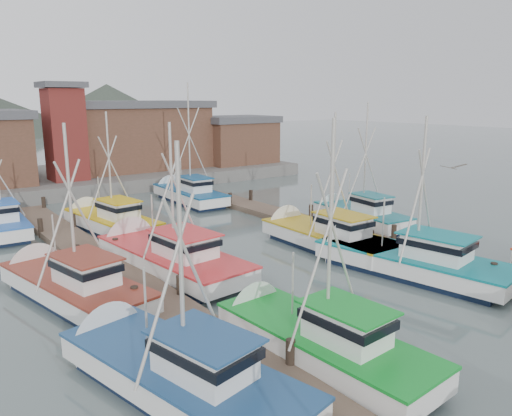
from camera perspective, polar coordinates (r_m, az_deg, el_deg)
ground at (r=21.41m, az=12.75°, el=-10.91°), size 260.00×260.00×0.00m
dock_left at (r=20.20m, az=-9.85°, el=-11.60°), size 2.30×46.00×1.50m
dock_right at (r=28.89m, az=15.70°, el=-4.45°), size 2.30×46.00×1.50m
quay at (r=52.36m, az=-19.73°, el=3.19°), size 44.00×16.00×1.20m
shed_center at (r=53.98m, az=-13.92°, el=8.18°), size 14.84×9.54×6.90m
shed_right at (r=56.75m, az=-2.31°, el=7.87°), size 8.48×6.36×5.20m
lookout_tower at (r=47.46m, az=-21.00°, el=8.23°), size 3.60×3.60×8.50m
boat_4 at (r=17.02m, az=6.36°, el=-14.53°), size 3.40×8.56×8.50m
boat_5 at (r=25.50m, az=16.27°, el=-5.63°), size 4.64×10.27×8.51m
boat_6 at (r=15.44m, az=-9.92°, el=-17.68°), size 4.49×9.33×8.08m
boat_8 at (r=25.43m, az=-10.30°, el=-5.38°), size 4.07×10.37×8.24m
boat_9 at (r=28.74m, az=7.59°, el=-3.20°), size 3.47×9.40×8.48m
boat_10 at (r=22.75m, az=-20.59°, el=-8.16°), size 4.34×9.29×8.20m
boat_11 at (r=34.42m, az=11.42°, el=-0.71°), size 3.47×8.16×8.74m
boat_12 at (r=33.40m, az=-16.59°, el=-1.40°), size 3.73×8.97×8.30m
boat_13 at (r=41.49m, az=-7.91°, el=1.66°), size 4.07×9.01×10.32m
boat_14 at (r=35.42m, az=-27.07°, el=-1.49°), size 2.71×7.79×6.36m
gull_far at (r=23.70m, az=21.66°, el=4.34°), size 1.52×0.66×0.24m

